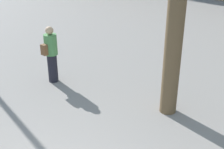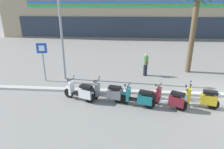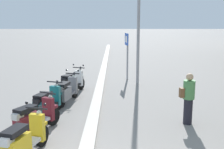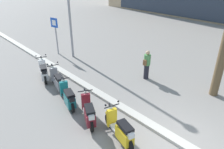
{
  "view_description": "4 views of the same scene",
  "coord_description": "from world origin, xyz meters",
  "views": [
    {
      "loc": [
        2.7,
        -0.76,
        3.44
      ],
      "look_at": [
        -1.59,
        3.24,
        0.81
      ],
      "focal_mm": 46.7,
      "sensor_mm": 36.0,
      "label": 1
    },
    {
      "loc": [
        -4.93,
        -9.42,
        4.52
      ],
      "look_at": [
        -5.7,
        -0.0,
        1.09
      ],
      "focal_mm": 30.83,
      "sensor_mm": 36.0,
      "label": 2
    },
    {
      "loc": [
        4.22,
        0.81,
        3.03
      ],
      "look_at": [
        -5.73,
        0.74,
        1.1
      ],
      "focal_mm": 44.68,
      "sensor_mm": 36.0,
      "label": 3
    },
    {
      "loc": [
        2.31,
        -4.99,
        5.13
      ],
      "look_at": [
        -3.24,
        0.17,
        1.35
      ],
      "focal_mm": 33.91,
      "sensor_mm": 36.0,
      "label": 4
    }
  ],
  "objects": [
    {
      "name": "scooter_teal_far_back",
      "position": [
        -4.29,
        -1.32,
        0.45
      ],
      "size": [
        1.68,
        0.74,
        1.04
      ],
      "color": "black",
      "rests_on": "ground"
    },
    {
      "name": "crossing_sign",
      "position": [
        -10.02,
        1.49,
        1.5
      ],
      "size": [
        0.59,
        0.18,
        2.4
      ],
      "color": "#939399",
      "rests_on": "ground"
    },
    {
      "name": "scooter_yellow_last_in_row",
      "position": [
        -1.42,
        -1.15,
        0.46
      ],
      "size": [
        1.74,
        0.74,
        1.17
      ],
      "color": "black",
      "rests_on": "ground"
    },
    {
      "name": "scooter_grey_gap_after_mid",
      "position": [
        -5.77,
        -0.93,
        0.46
      ],
      "size": [
        1.78,
        0.71,
        1.17
      ],
      "color": "black",
      "rests_on": "ground"
    },
    {
      "name": "scooter_white_mid_rear",
      "position": [
        -7.14,
        -0.95,
        0.46
      ],
      "size": [
        1.7,
        0.86,
        1.17
      ],
      "color": "black",
      "rests_on": "ground"
    },
    {
      "name": "pedestrian_window_shopping",
      "position": [
        -3.69,
        3.0,
        0.81
      ],
      "size": [
        0.34,
        0.46,
        1.53
      ],
      "color": "black",
      "rests_on": "ground"
    },
    {
      "name": "curb_strip",
      "position": [
        0.0,
        0.17,
        0.06
      ],
      "size": [
        60.0,
        0.36,
        0.12
      ],
      "primitive_type": "cube",
      "color": "#BCB7AD",
      "rests_on": "ground"
    },
    {
      "name": "scooter_maroon_lead_nearest",
      "position": [
        -2.87,
        -1.33,
        0.46
      ],
      "size": [
        1.62,
        0.95,
        1.04
      ],
      "color": "black",
      "rests_on": "ground"
    },
    {
      "name": "ground_plane",
      "position": [
        0.0,
        0.0,
        0.0
      ],
      "size": [
        200.0,
        200.0,
        0.0
      ],
      "primitive_type": "plane",
      "color": "gray"
    }
  ]
}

